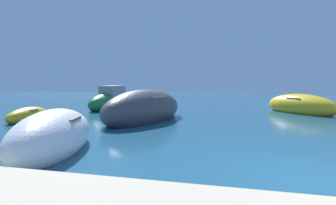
# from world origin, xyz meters

# --- Properties ---
(ground) EXTENTS (80.00, 80.00, 0.00)m
(ground) POSITION_xyz_m (0.00, 0.00, 0.00)
(ground) COLOR #1E5170
(moored_boat_0) EXTENTS (4.05, 6.78, 2.17)m
(moored_boat_0) POSITION_xyz_m (-6.38, 7.42, 0.60)
(moored_boat_0) COLOR #3F3F47
(moored_boat_0) RESTS_ON ground
(moored_boat_2) EXTENTS (4.62, 5.13, 1.65)m
(moored_boat_2) POSITION_xyz_m (2.75, 13.11, 0.46)
(moored_boat_2) COLOR gold
(moored_boat_2) RESTS_ON ground
(moored_boat_3) EXTENTS (2.36, 4.99, 2.14)m
(moored_boat_3) POSITION_xyz_m (-10.82, 12.43, 0.56)
(moored_boat_3) COLOR #197233
(moored_boat_3) RESTS_ON ground
(moored_boat_5) EXTENTS (2.98, 4.89, 1.65)m
(moored_boat_5) POSITION_xyz_m (-7.10, 0.81, 0.46)
(moored_boat_5) COLOR white
(moored_boat_5) RESTS_ON ground
(moored_boat_6) EXTENTS (1.32, 3.22, 0.93)m
(moored_boat_6) POSITION_xyz_m (-12.52, 5.93, 0.26)
(moored_boat_6) COLOR gold
(moored_boat_6) RESTS_ON ground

